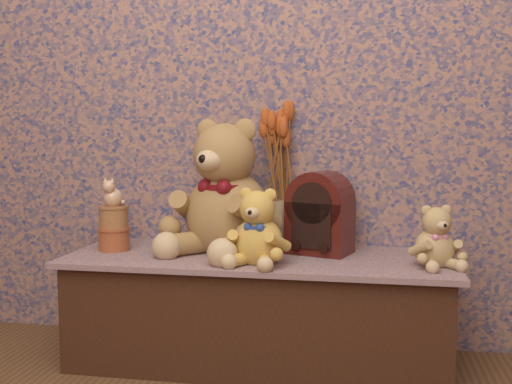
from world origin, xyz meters
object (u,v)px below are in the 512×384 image
biscuit_tin_lower (114,239)px  cat_figurine (113,191)px  cathedral_radio (320,212)px  teddy_large (228,181)px  ceramic_vase (279,224)px  teddy_small (435,233)px  teddy_medium (259,223)px

biscuit_tin_lower → cat_figurine: (0.00, 0.00, 0.18)m
cathedral_radio → teddy_large: bearing=-157.6°
ceramic_vase → teddy_large: bearing=-146.4°
teddy_small → biscuit_tin_lower: size_ratio=1.91×
teddy_medium → cat_figurine: cat_figurine is taller
teddy_medium → ceramic_vase: 0.31m
cathedral_radio → teddy_medium: bearing=-114.6°
cat_figurine → cathedral_radio: bearing=15.8°
teddy_small → cat_figurine: (-1.18, 0.07, 0.12)m
teddy_large → biscuit_tin_lower: teddy_large is taller
ceramic_vase → biscuit_tin_lower: ceramic_vase is taller
teddy_large → teddy_small: 0.77m
teddy_large → ceramic_vase: size_ratio=2.89×
teddy_small → biscuit_tin_lower: bearing=156.7°
teddy_medium → teddy_small: bearing=15.6°
cat_figurine → teddy_large: bearing=17.2°
teddy_large → cathedral_radio: (0.35, 0.03, -0.12)m
teddy_medium → teddy_small: 0.60m
cat_figurine → teddy_small: bearing=6.3°
teddy_medium → teddy_small: teddy_medium is taller
cathedral_radio → ceramic_vase: cathedral_radio is taller
teddy_small → cathedral_radio: size_ratio=0.73×
cathedral_radio → biscuit_tin_lower: cathedral_radio is taller
biscuit_tin_lower → cat_figurine: size_ratio=1.03×
ceramic_vase → biscuit_tin_lower: (-0.62, -0.18, -0.05)m
teddy_small → ceramic_vase: size_ratio=1.21×
teddy_small → biscuit_tin_lower: teddy_small is taller
teddy_medium → cat_figurine: (-0.59, 0.13, 0.09)m
ceramic_vase → cat_figurine: size_ratio=1.63×
teddy_small → cat_figurine: size_ratio=1.96×
biscuit_tin_lower → teddy_medium: bearing=-12.2°
teddy_large → teddy_small: size_ratio=2.40×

